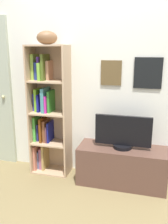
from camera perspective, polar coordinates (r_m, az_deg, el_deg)
The scene contains 5 objects.
back_wall at distance 3.06m, azimuth 3.95°, elevation 6.11°, with size 4.80×0.08×2.33m.
bookshelf at distance 3.20m, azimuth -8.70°, elevation 0.03°, with size 0.50×0.30×1.66m.
football at distance 3.05m, azimuth -8.65°, elevation 16.81°, with size 0.25×0.16×0.16m, color brown.
tv_stand at distance 3.07m, azimuth 8.80°, elevation -12.33°, with size 1.06×0.41×0.47m.
television at distance 2.91m, azimuth 9.12°, elevation -4.80°, with size 0.66×0.22×0.40m.
Camera 1 is at (0.59, -1.84, 1.62)m, focal length 39.08 mm.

